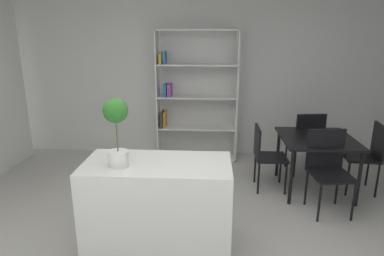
{
  "coord_description": "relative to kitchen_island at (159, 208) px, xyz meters",
  "views": [
    {
      "loc": [
        0.38,
        -2.73,
        2.08
      ],
      "look_at": [
        0.17,
        0.82,
        1.06
      ],
      "focal_mm": 31.3,
      "sensor_mm": 36.0,
      "label": 1
    }
  ],
  "objects": [
    {
      "name": "kitchen_island",
      "position": [
        0.0,
        0.0,
        0.0
      ],
      "size": [
        1.36,
        0.67,
        0.93
      ],
      "primitive_type": "cube",
      "color": "white",
      "rests_on": "ground_plane"
    },
    {
      "name": "dining_chair_island_side",
      "position": [
        1.21,
        1.44,
        0.06
      ],
      "size": [
        0.42,
        0.42,
        0.88
      ],
      "rotation": [
        0.0,
        0.0,
        1.58
      ],
      "color": "black",
      "rests_on": "ground_plane"
    },
    {
      "name": "dining_chair_near",
      "position": [
        1.88,
        0.93,
        0.12
      ],
      "size": [
        0.5,
        0.5,
        0.98
      ],
      "rotation": [
        0.0,
        0.0,
        0.11
      ],
      "color": "black",
      "rests_on": "ground_plane"
    },
    {
      "name": "back_partition",
      "position": [
        0.11,
        2.85,
        0.93
      ],
      "size": [
        6.97,
        0.06,
        2.78
      ],
      "primitive_type": "cube",
      "color": "silver",
      "rests_on": "ground_plane"
    },
    {
      "name": "dining_chair_far",
      "position": [
        1.9,
        1.95,
        0.1
      ],
      "size": [
        0.48,
        0.5,
        0.96
      ],
      "rotation": [
        0.0,
        0.0,
        3.27
      ],
      "color": "black",
      "rests_on": "ground_plane"
    },
    {
      "name": "dining_chair_window_side",
      "position": [
        2.57,
        1.43,
        0.1
      ],
      "size": [
        0.46,
        0.46,
        0.94
      ],
      "rotation": [
        0.0,
        0.0,
        -1.66
      ],
      "color": "black",
      "rests_on": "ground_plane"
    },
    {
      "name": "open_bookshelf",
      "position": [
        0.17,
        2.54,
        0.61
      ],
      "size": [
        1.31,
        0.34,
        2.12
      ],
      "color": "white",
      "rests_on": "ground_plane"
    },
    {
      "name": "potted_plant_on_island",
      "position": [
        -0.33,
        -0.1,
        0.83
      ],
      "size": [
        0.21,
        0.21,
        0.61
      ],
      "color": "white",
      "rests_on": "kitchen_island"
    },
    {
      "name": "dining_table",
      "position": [
        1.89,
        1.44,
        0.21
      ],
      "size": [
        0.94,
        0.99,
        0.75
      ],
      "color": "black",
      "rests_on": "ground_plane"
    }
  ]
}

